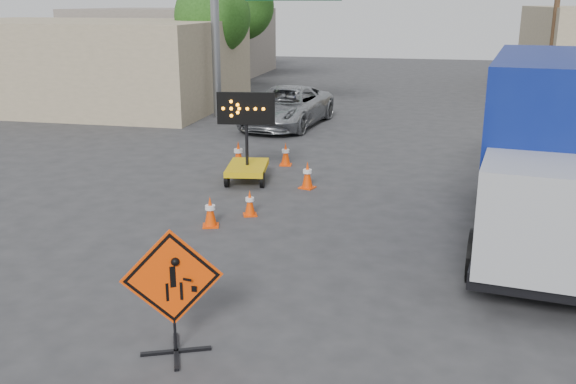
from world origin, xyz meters
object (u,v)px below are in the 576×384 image
(arrow_board, at_px, (247,161))
(pickup_truck, at_px, (286,107))
(construction_sign, at_px, (173,290))
(box_truck, at_px, (549,160))

(arrow_board, xyz_separation_m, pickup_truck, (-0.79, 8.37, 0.21))
(construction_sign, relative_size, box_truck, 0.23)
(pickup_truck, relative_size, box_truck, 0.68)
(arrow_board, bearing_deg, box_truck, -31.29)
(construction_sign, relative_size, arrow_board, 0.75)
(construction_sign, xyz_separation_m, box_truck, (5.82, 6.06, 0.73))
(pickup_truck, height_order, box_truck, box_truck)
(arrow_board, relative_size, pickup_truck, 0.44)
(box_truck, bearing_deg, construction_sign, -126.13)
(construction_sign, bearing_deg, box_truck, 22.88)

